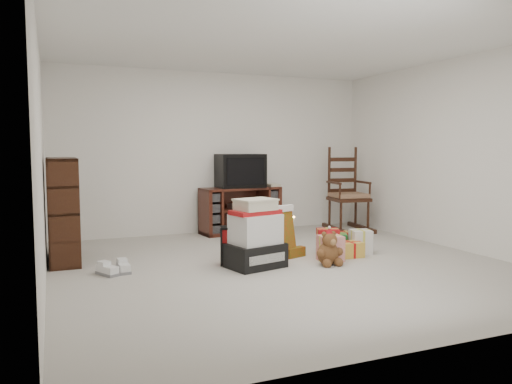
% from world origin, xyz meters
% --- Properties ---
extents(room, '(5.01, 5.01, 2.51)m').
position_xyz_m(room, '(0.00, 0.00, 1.25)').
color(room, '#B8B4A9').
rests_on(room, ground).
extents(tv_stand, '(1.29, 0.58, 0.72)m').
position_xyz_m(tv_stand, '(0.31, 2.25, 0.36)').
color(tv_stand, '#401B12').
rests_on(tv_stand, floor).
extents(bookshelf, '(0.33, 0.99, 1.21)m').
position_xyz_m(bookshelf, '(-2.30, 1.20, 0.59)').
color(bookshelf, '#341C0E').
rests_on(bookshelf, floor).
extents(rocking_chair, '(0.66, 0.98, 1.40)m').
position_xyz_m(rocking_chair, '(2.02, 1.88, 0.48)').
color(rocking_chair, '#341C0E').
rests_on(rocking_chair, floor).
extents(gift_pile, '(0.68, 0.56, 0.75)m').
position_xyz_m(gift_pile, '(-0.34, 0.05, 0.33)').
color(gift_pile, black).
rests_on(gift_pile, floor).
extents(red_suitcase, '(0.38, 0.28, 0.52)m').
position_xyz_m(red_suitcase, '(-0.50, 0.22, 0.22)').
color(red_suitcase, maroon).
rests_on(red_suitcase, floor).
extents(stocking, '(0.33, 0.22, 0.65)m').
position_xyz_m(stocking, '(0.19, 0.35, 0.33)').
color(stocking, '#0C6E16').
rests_on(stocking, floor).
extents(teddy_bear, '(0.26, 0.23, 0.38)m').
position_xyz_m(teddy_bear, '(0.47, -0.16, 0.17)').
color(teddy_bear, brown).
rests_on(teddy_bear, floor).
extents(santa_figurine, '(0.29, 0.27, 0.59)m').
position_xyz_m(santa_figurine, '(0.25, 0.66, 0.23)').
color(santa_figurine, maroon).
rests_on(santa_figurine, floor).
extents(mrs_claus_figurine, '(0.31, 0.30, 0.64)m').
position_xyz_m(mrs_claus_figurine, '(-0.31, 0.61, 0.25)').
color(mrs_claus_figurine, maroon).
rests_on(mrs_claus_figurine, floor).
extents(sneaker_pair, '(0.36, 0.30, 0.10)m').
position_xyz_m(sneaker_pair, '(-1.82, 0.35, 0.05)').
color(sneaker_pair, white).
rests_on(sneaker_pair, floor).
extents(gift_cluster, '(0.73, 1.02, 0.25)m').
position_xyz_m(gift_cluster, '(0.95, 0.29, 0.13)').
color(gift_cluster, '#A71315').
rests_on(gift_cluster, floor).
extents(crt_television, '(0.71, 0.52, 0.52)m').
position_xyz_m(crt_television, '(0.31, 2.26, 0.98)').
color(crt_television, black).
rests_on(crt_television, tv_stand).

